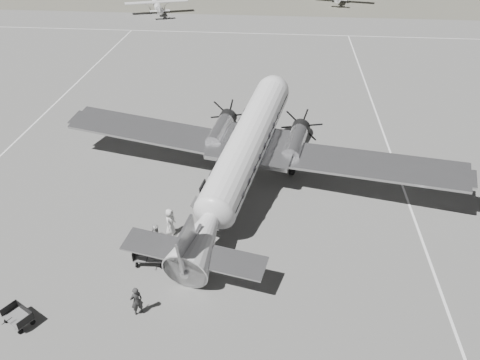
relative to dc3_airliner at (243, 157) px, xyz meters
The scene contains 11 objects.
ground 3.29m from the dc3_airliner, 123.01° to the right, with size 260.00×260.00×0.00m, color slate.
taxi_line_right 11.44m from the dc3_airliner, ahead, with size 0.15×80.00×0.01m, color silver.
taxi_line_left 20.98m from the dc3_airliner, 155.99° to the left, with size 0.15×60.00×0.01m, color silver.
taxi_line_horizon 38.57m from the dc3_airliner, 91.49° to the left, with size 90.00×0.15×0.01m, color silver.
dc3_airliner is the anchor object (origin of this frame).
light_plane_left 51.21m from the dc3_airliner, 110.09° to the left, with size 9.84×7.98×2.04m, color silver, non-canonical shape.
baggage_cart_near 8.98m from the dc3_airliner, 120.99° to the right, with size 1.79×1.26×1.01m, color #5D5D5D, non-canonical shape.
baggage_cart_far 15.73m from the dc3_airliner, 128.41° to the right, with size 1.47×1.04×0.83m, color #5D5D5D, non-canonical shape.
ground_crew 11.96m from the dc3_airliner, 110.74° to the right, with size 0.61×0.40×1.68m, color #2A2A2A.
ramp_agent 7.98m from the dc3_airliner, 123.23° to the right, with size 0.92×0.71×1.89m, color beige.
passenger 6.50m from the dc3_airliner, 128.64° to the right, with size 0.86×0.56×1.76m, color silver.
Camera 1 is at (3.23, -24.72, 17.98)m, focal length 35.00 mm.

